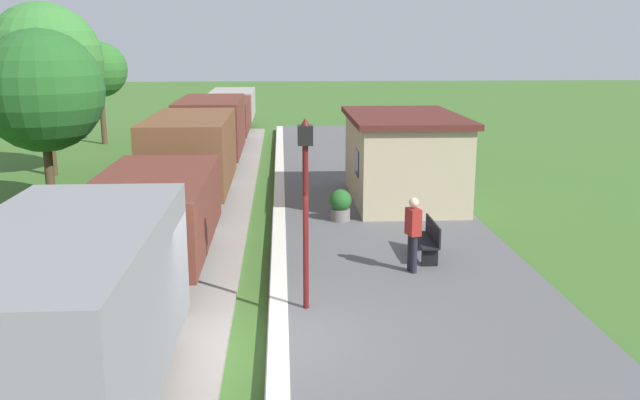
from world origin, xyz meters
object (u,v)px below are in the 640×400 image
Objects in this scene: bench_near_hut at (428,239)px; person_waiting at (413,232)px; station_hut at (403,157)px; tree_field_left at (44,61)px; freight_train at (201,148)px; lamp_post_near at (305,179)px; tree_trackside_far at (42,91)px; potted_planter at (340,204)px; tree_field_distant at (100,70)px.

person_waiting reaches higher than bench_near_hut.
person_waiting is at bearing -98.08° from station_hut.
station_hut is 0.86× the size of tree_field_left.
station_hut is 3.39× the size of person_waiting.
lamp_post_near is at bearing -74.42° from freight_train.
station_hut is at bearing 69.20° from lamp_post_near.
tree_trackside_far reaches higher than bench_near_hut.
tree_trackside_far is (-11.23, 0.03, 2.15)m from station_hut.
freight_train is at bearing 130.25° from potted_planter.
freight_train reaches higher than person_waiting.
person_waiting is 12.74m from tree_trackside_far.
freight_train is 11.52m from person_waiting.
tree_field_distant is (-12.17, 21.76, 2.64)m from person_waiting.
bench_near_hut is at bearing -58.56° from tree_field_distant.
station_hut is 9.82m from lamp_post_near.
lamp_post_near is (-3.46, -9.12, 1.15)m from station_hut.
person_waiting is 18.17m from tree_field_left.
tree_trackside_far is 6.35m from tree_field_left.
freight_train is 12.48m from lamp_post_near.
freight_train is at bearing 105.58° from lamp_post_near.
station_hut is at bearing -0.15° from tree_trackside_far.
tree_field_distant is at bearing 121.44° from bench_near_hut.
person_waiting is 1.87× the size of potted_planter.
freight_train is at bearing 157.33° from station_hut.
bench_near_hut is 1.20m from person_waiting.
tree_field_left is (-6.27, 3.22, 2.98)m from freight_train.
lamp_post_near is (-1.23, -6.56, 2.08)m from potted_planter.
bench_near_hut is 0.22× the size of tree_field_left.
tree_field_left is (-12.61, 12.21, 3.82)m from bench_near_hut.
potted_planter is (4.57, -5.40, -0.83)m from freight_train.
tree_field_distant reaches higher than potted_planter.
tree_field_left is 8.62m from tree_field_distant.
person_waiting is at bearing -120.05° from bench_near_hut.
bench_near_hut is at bearing -94.24° from station_hut.
station_hut is 6.33× the size of potted_planter.
bench_near_hut is 0.88× the size of person_waiting.
lamp_post_near reaches higher than person_waiting.
tree_trackside_far is (-7.76, 9.15, 1.00)m from lamp_post_near.
person_waiting is at bearing -74.96° from potted_planter.
bench_near_hut is 4.71m from lamp_post_near.
person_waiting is 0.33× the size of tree_field_distant.
freight_train is at bearing 125.20° from bench_near_hut.
freight_train reaches higher than bench_near_hut.
bench_near_hut is 0.41× the size of lamp_post_near.
station_hut is 3.52m from potted_planter.
tree_field_distant is at bearing 90.73° from tree_field_left.
freight_train is 7.65m from tree_field_left.
lamp_post_near is 18.04m from tree_field_left.
potted_planter is (-1.22, 4.55, -0.46)m from person_waiting.
lamp_post_near is at bearing -100.63° from potted_planter.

